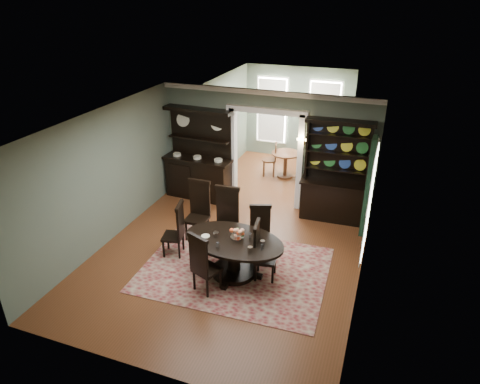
# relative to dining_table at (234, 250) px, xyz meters

# --- Properties ---
(room) EXTENTS (5.51, 6.01, 3.01)m
(room) POSITION_rel_dining_table_xyz_m (-0.35, 0.32, 1.02)
(room) COLOR brown
(room) RESTS_ON ground
(parlor) EXTENTS (3.51, 3.50, 3.01)m
(parlor) POSITION_rel_dining_table_xyz_m (-0.35, 5.81, 0.96)
(parlor) COLOR brown
(parlor) RESTS_ON ground
(doorway_trim) EXTENTS (2.08, 0.25, 2.57)m
(doorway_trim) POSITION_rel_dining_table_xyz_m (-0.35, 3.28, 1.06)
(doorway_trim) COLOR white
(doorway_trim) RESTS_ON floor
(right_window) EXTENTS (0.15, 1.47, 2.12)m
(right_window) POSITION_rel_dining_table_xyz_m (2.34, 1.21, 1.04)
(right_window) COLOR white
(right_window) RESTS_ON wall_right
(wall_sconce) EXTENTS (0.27, 0.21, 0.21)m
(wall_sconce) POSITION_rel_dining_table_xyz_m (0.60, 3.13, 1.33)
(wall_sconce) COLOR #AC712E
(wall_sconce) RESTS_ON back_wall_right
(rug) EXTENTS (3.79, 2.88, 0.01)m
(rug) POSITION_rel_dining_table_xyz_m (-0.03, 0.12, -0.55)
(rug) COLOR maroon
(rug) RESTS_ON floor
(dining_table) EXTENTS (2.14, 2.04, 0.80)m
(dining_table) POSITION_rel_dining_table_xyz_m (0.00, 0.00, 0.00)
(dining_table) COLOR black
(dining_table) RESTS_ON rug
(centerpiece) EXTENTS (1.32, 0.85, 0.22)m
(centerpiece) POSITION_rel_dining_table_xyz_m (0.05, 0.05, 0.31)
(centerpiece) COLOR silver
(centerpiece) RESTS_ON dining_table
(chair_far_left) EXTENTS (0.53, 0.49, 1.38)m
(chair_far_left) POSITION_rel_dining_table_xyz_m (-1.27, 1.09, 0.16)
(chair_far_left) COLOR black
(chair_far_left) RESTS_ON rug
(chair_far_mid) EXTENTS (0.56, 0.53, 1.42)m
(chair_far_mid) POSITION_rel_dining_table_xyz_m (-0.52, 0.90, 0.19)
(chair_far_mid) COLOR black
(chair_far_mid) RESTS_ON rug
(chair_far_right) EXTENTS (0.56, 0.54, 1.20)m
(chair_far_right) POSITION_rel_dining_table_xyz_m (0.30, 0.75, 0.07)
(chair_far_right) COLOR black
(chair_far_right) RESTS_ON rug
(chair_end_left) EXTENTS (0.52, 0.54, 1.23)m
(chair_end_left) POSITION_rel_dining_table_xyz_m (-1.37, 0.23, 0.09)
(chair_end_left) COLOR black
(chair_end_left) RESTS_ON rug
(chair_end_right) EXTENTS (0.49, 0.51, 1.22)m
(chair_end_right) POSITION_rel_dining_table_xyz_m (0.53, 0.07, 0.08)
(chair_end_right) COLOR black
(chair_end_right) RESTS_ON rug
(chair_near) EXTENTS (0.60, 0.59, 1.27)m
(chair_near) POSITION_rel_dining_table_xyz_m (-0.34, -0.74, 0.11)
(chair_near) COLOR black
(chair_near) RESTS_ON rug
(sideboard) EXTENTS (1.88, 0.74, 2.44)m
(sideboard) POSITION_rel_dining_table_xyz_m (-2.13, 2.99, 0.29)
(sideboard) COLOR black
(sideboard) RESTS_ON floor
(welsh_dresser) EXTENTS (1.62, 0.64, 2.50)m
(welsh_dresser) POSITION_rel_dining_table_xyz_m (1.46, 3.01, 0.35)
(welsh_dresser) COLOR black
(welsh_dresser) RESTS_ON floor
(parlor_table) EXTENTS (0.85, 0.85, 0.78)m
(parlor_table) POSITION_rel_dining_table_xyz_m (-0.26, 5.04, -0.05)
(parlor_table) COLOR brown
(parlor_table) RESTS_ON parlor_floor
(parlor_chair_left) EXTENTS (0.47, 0.45, 1.03)m
(parlor_chair_left) POSITION_rel_dining_table_xyz_m (-0.69, 5.04, -0.01)
(parlor_chair_left) COLOR brown
(parlor_chair_left) RESTS_ON parlor_floor
(parlor_chair_right) EXTENTS (0.37, 0.36, 0.85)m
(parlor_chair_right) POSITION_rel_dining_table_xyz_m (0.23, 4.97, -0.10)
(parlor_chair_right) COLOR brown
(parlor_chair_right) RESTS_ON parlor_floor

